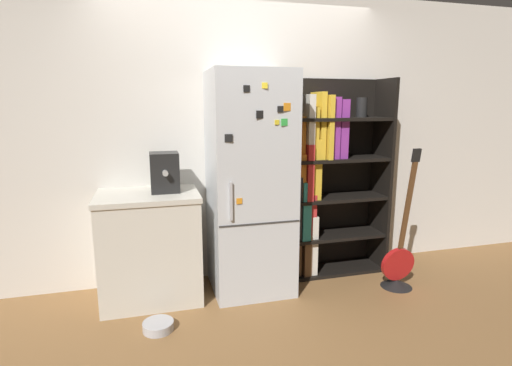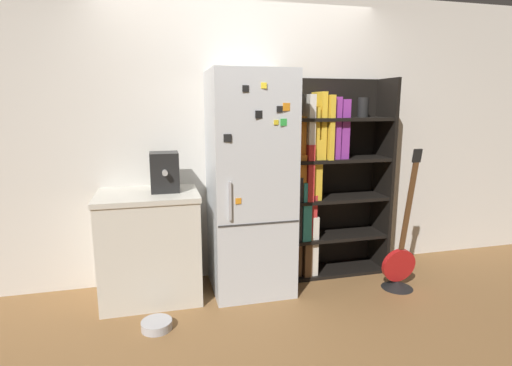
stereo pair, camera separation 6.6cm
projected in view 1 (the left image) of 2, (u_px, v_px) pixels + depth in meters
The scene contains 8 objects.
ground_plane at pixel (254, 293), 3.47m from camera, with size 16.00×16.00×0.00m, color olive.
wall_back at pixel (240, 139), 3.67m from camera, with size 8.00×0.05×2.60m.
refrigerator at pixel (250, 184), 3.41m from camera, with size 0.67×0.67×1.88m.
bookshelf at pixel (322, 179), 3.77m from camera, with size 0.97×0.38×1.85m.
kitchen_counter at pixel (150, 246), 3.31m from camera, with size 0.81×0.62×0.91m.
espresso_machine at pixel (165, 172), 3.25m from camera, with size 0.23×0.28×0.32m.
guitar at pixel (398, 268), 3.55m from camera, with size 0.31×0.29×1.26m.
pet_bowl at pixel (158, 325), 2.89m from camera, with size 0.22×0.22×0.06m.
Camera 1 is at (-0.83, -3.11, 1.61)m, focal length 28.00 mm.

